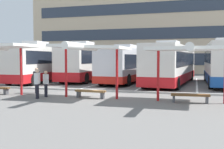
{
  "coord_description": "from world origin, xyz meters",
  "views": [
    {
      "loc": [
        6.05,
        -16.39,
        2.28
      ],
      "look_at": [
        0.09,
        3.48,
        1.04
      ],
      "focal_mm": 44.69,
      "sensor_mm": 36.0,
      "label": 1
    }
  ],
  "objects_px": {
    "coach_bus_2": "(131,65)",
    "coach_bus_3": "(172,64)",
    "waiting_shelter_1": "(89,48)",
    "bench_1": "(90,92)",
    "waiting_passenger_3": "(37,81)",
    "waiting_shelter_2": "(191,50)",
    "coach_bus_4": "(223,64)",
    "waiting_passenger_2": "(37,79)",
    "coach_bus_1": "(88,63)",
    "waiting_passenger_0": "(46,82)",
    "coach_bus_0": "(43,63)",
    "bench_2": "(190,96)"
  },
  "relations": [
    {
      "from": "waiting_shelter_1",
      "to": "bench_1",
      "type": "xyz_separation_m",
      "value": [
        0.0,
        0.19,
        -2.48
      ]
    },
    {
      "from": "bench_1",
      "to": "waiting_shelter_2",
      "type": "xyz_separation_m",
      "value": [
        5.48,
        -0.21,
        2.36
      ]
    },
    {
      "from": "coach_bus_0",
      "to": "waiting_shelter_2",
      "type": "xyz_separation_m",
      "value": [
        13.79,
        -9.25,
        0.93
      ]
    },
    {
      "from": "waiting_passenger_2",
      "to": "waiting_passenger_3",
      "type": "relative_size",
      "value": 0.98
    },
    {
      "from": "coach_bus_3",
      "to": "waiting_shelter_1",
      "type": "distance_m",
      "value": 10.94
    },
    {
      "from": "waiting_passenger_3",
      "to": "waiting_passenger_0",
      "type": "bearing_deg",
      "value": 83.34
    },
    {
      "from": "bench_1",
      "to": "coach_bus_3",
      "type": "bearing_deg",
      "value": 69.74
    },
    {
      "from": "bench_1",
      "to": "waiting_passenger_3",
      "type": "relative_size",
      "value": 1.1
    },
    {
      "from": "coach_bus_1",
      "to": "coach_bus_2",
      "type": "distance_m",
      "value": 4.34
    },
    {
      "from": "coach_bus_3",
      "to": "waiting_passenger_2",
      "type": "distance_m",
      "value": 11.94
    },
    {
      "from": "coach_bus_3",
      "to": "waiting_passenger_0",
      "type": "bearing_deg",
      "value": -121.61
    },
    {
      "from": "coach_bus_3",
      "to": "coach_bus_1",
      "type": "bearing_deg",
      "value": 170.52
    },
    {
      "from": "coach_bus_2",
      "to": "coach_bus_4",
      "type": "xyz_separation_m",
      "value": [
        8.24,
        -1.15,
        0.17
      ]
    },
    {
      "from": "coach_bus_0",
      "to": "coach_bus_3",
      "type": "distance_m",
      "value": 12.06
    },
    {
      "from": "coach_bus_2",
      "to": "coach_bus_3",
      "type": "relative_size",
      "value": 0.99
    },
    {
      "from": "waiting_shelter_1",
      "to": "waiting_passenger_3",
      "type": "relative_size",
      "value": 2.82
    },
    {
      "from": "coach_bus_0",
      "to": "waiting_shelter_1",
      "type": "distance_m",
      "value": 12.47
    },
    {
      "from": "coach_bus_3",
      "to": "waiting_shelter_1",
      "type": "height_order",
      "value": "coach_bus_3"
    },
    {
      "from": "coach_bus_2",
      "to": "waiting_shelter_1",
      "type": "relative_size",
      "value": 2.66
    },
    {
      "from": "coach_bus_1",
      "to": "waiting_passenger_3",
      "type": "bearing_deg",
      "value": -81.41
    },
    {
      "from": "waiting_passenger_0",
      "to": "coach_bus_1",
      "type": "bearing_deg",
      "value": 99.58
    },
    {
      "from": "coach_bus_0",
      "to": "coach_bus_3",
      "type": "height_order",
      "value": "coach_bus_0"
    },
    {
      "from": "coach_bus_4",
      "to": "waiting_shelter_2",
      "type": "relative_size",
      "value": 2.03
    },
    {
      "from": "coach_bus_3",
      "to": "waiting_passenger_2",
      "type": "xyz_separation_m",
      "value": [
        -7.82,
        -8.99,
        -0.76
      ]
    },
    {
      "from": "coach_bus_2",
      "to": "coach_bus_3",
      "type": "bearing_deg",
      "value": -21.94
    },
    {
      "from": "coach_bus_2",
      "to": "waiting_passenger_3",
      "type": "relative_size",
      "value": 7.51
    },
    {
      "from": "waiting_passenger_2",
      "to": "coach_bus_3",
      "type": "bearing_deg",
      "value": 48.98
    },
    {
      "from": "waiting_shelter_1",
      "to": "waiting_passenger_0",
      "type": "xyz_separation_m",
      "value": [
        -2.66,
        -0.12,
        -1.95
      ]
    },
    {
      "from": "waiting_shelter_1",
      "to": "bench_1",
      "type": "relative_size",
      "value": 2.58
    },
    {
      "from": "waiting_shelter_1",
      "to": "waiting_passenger_2",
      "type": "distance_m",
      "value": 4.69
    },
    {
      "from": "coach_bus_1",
      "to": "waiting_shelter_2",
      "type": "xyz_separation_m",
      "value": [
        10.12,
        -11.65,
        0.9
      ]
    },
    {
      "from": "coach_bus_1",
      "to": "waiting_passenger_2",
      "type": "height_order",
      "value": "coach_bus_1"
    },
    {
      "from": "coach_bus_2",
      "to": "coach_bus_4",
      "type": "height_order",
      "value": "coach_bus_4"
    },
    {
      "from": "coach_bus_0",
      "to": "waiting_passenger_3",
      "type": "xyz_separation_m",
      "value": [
        5.56,
        -10.13,
        -0.8
      ]
    },
    {
      "from": "bench_1",
      "to": "waiting_passenger_2",
      "type": "relative_size",
      "value": 1.12
    },
    {
      "from": "coach_bus_1",
      "to": "coach_bus_3",
      "type": "relative_size",
      "value": 0.83
    },
    {
      "from": "coach_bus_0",
      "to": "coach_bus_4",
      "type": "bearing_deg",
      "value": 5.19
    },
    {
      "from": "coach_bus_0",
      "to": "waiting_passenger_2",
      "type": "height_order",
      "value": "coach_bus_0"
    },
    {
      "from": "waiting_shelter_1",
      "to": "waiting_passenger_2",
      "type": "relative_size",
      "value": 2.88
    },
    {
      "from": "coach_bus_4",
      "to": "waiting_passenger_2",
      "type": "bearing_deg",
      "value": -141.84
    },
    {
      "from": "coach_bus_0",
      "to": "waiting_passenger_2",
      "type": "xyz_separation_m",
      "value": [
        4.2,
        -7.99,
        -0.82
      ]
    },
    {
      "from": "coach_bus_0",
      "to": "waiting_passenger_3",
      "type": "bearing_deg",
      "value": -61.23
    },
    {
      "from": "coach_bus_2",
      "to": "waiting_shelter_2",
      "type": "bearing_deg",
      "value": -64.0
    },
    {
      "from": "bench_2",
      "to": "waiting_passenger_0",
      "type": "height_order",
      "value": "waiting_passenger_0"
    },
    {
      "from": "waiting_shelter_2",
      "to": "waiting_passenger_2",
      "type": "bearing_deg",
      "value": 172.51
    },
    {
      "from": "waiting_passenger_2",
      "to": "coach_bus_4",
      "type": "bearing_deg",
      "value": 38.16
    },
    {
      "from": "coach_bus_1",
      "to": "waiting_passenger_0",
      "type": "xyz_separation_m",
      "value": [
        1.98,
        -11.75,
        -0.92
      ]
    },
    {
      "from": "bench_2",
      "to": "waiting_passenger_2",
      "type": "height_order",
      "value": "waiting_passenger_2"
    },
    {
      "from": "bench_2",
      "to": "waiting_shelter_1",
      "type": "bearing_deg",
      "value": -179.3
    },
    {
      "from": "coach_bus_3",
      "to": "waiting_passenger_3",
      "type": "bearing_deg",
      "value": -120.14
    }
  ]
}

